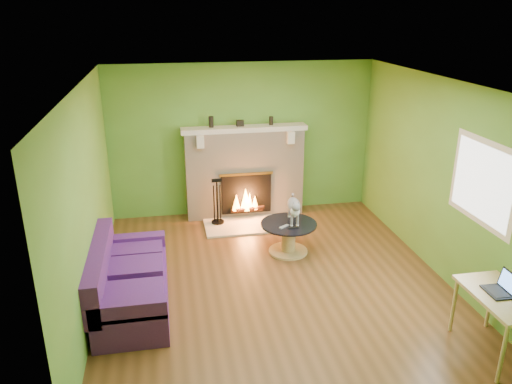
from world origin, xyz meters
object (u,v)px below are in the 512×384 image
coffee_table (288,236)px  desk (501,302)px  cat (294,208)px  sofa (128,283)px

coffee_table → desk: 3.08m
desk → cat: cat is taller
coffee_table → desk: desk is taller
sofa → coffee_table: bearing=24.3°
sofa → cat: 2.59m
sofa → desk: 4.15m
sofa → coffee_table: sofa is taller
sofa → coffee_table: (2.26, 1.02, -0.04)m
coffee_table → cat: 0.42m
coffee_table → cat: size_ratio=1.24×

